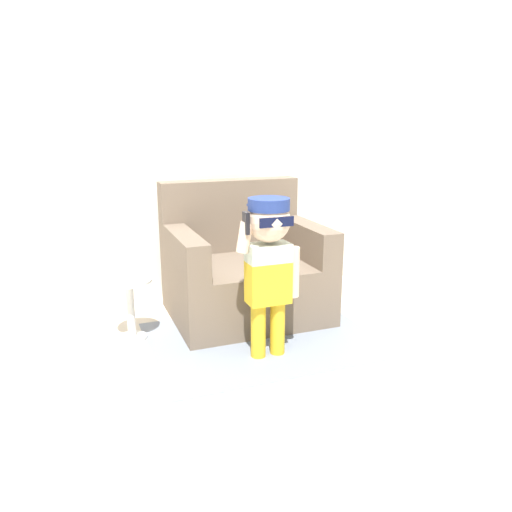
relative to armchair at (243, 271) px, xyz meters
name	(u,v)px	position (x,y,z in m)	size (l,w,h in m)	color
ground_plane	(243,315)	(-0.02, -0.05, -0.34)	(10.00, 10.00, 0.00)	beige
wall_back	(216,141)	(-0.02, 0.60, 0.96)	(10.00, 0.05, 2.60)	silver
armchair	(243,271)	(0.00, 0.00, 0.00)	(1.12, 0.94, 1.01)	#6B5B4C
person_child	(269,253)	(-0.10, -0.75, 0.33)	(0.42, 0.31, 1.02)	gold
side_table	(130,303)	(-0.88, -0.19, -0.08)	(0.31, 0.31, 0.43)	white
rug	(262,339)	(-0.05, -0.52, -0.34)	(1.51, 1.15, 0.01)	gray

